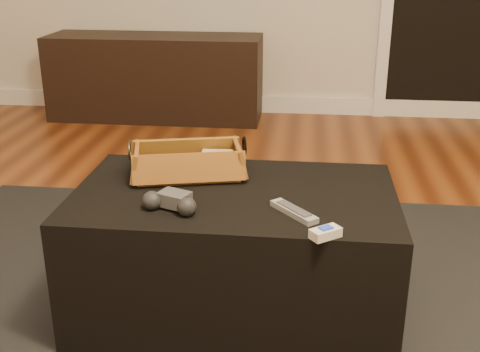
# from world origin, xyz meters

# --- Properties ---
(floor) EXTENTS (5.00, 5.50, 0.01)m
(floor) POSITION_xyz_m (0.00, 0.00, -0.01)
(floor) COLOR brown
(floor) RESTS_ON ground
(baseboard) EXTENTS (5.00, 0.04, 0.12)m
(baseboard) POSITION_xyz_m (0.00, 2.73, 0.06)
(baseboard) COLOR white
(baseboard) RESTS_ON floor
(media_cabinet) EXTENTS (1.45, 0.45, 0.57)m
(media_cabinet) POSITION_xyz_m (-0.71, 2.51, 0.29)
(media_cabinet) COLOR black
(media_cabinet) RESTS_ON floor
(area_rug) EXTENTS (2.60, 2.00, 0.01)m
(area_rug) POSITION_xyz_m (0.13, 0.13, 0.01)
(area_rug) COLOR black
(area_rug) RESTS_ON floor
(ottoman) EXTENTS (1.00, 0.60, 0.42)m
(ottoman) POSITION_xyz_m (0.13, 0.18, 0.22)
(ottoman) COLOR black
(ottoman) RESTS_ON area_rug
(tv_remote) EXTENTS (0.20, 0.11, 0.02)m
(tv_remote) POSITION_xyz_m (-0.05, 0.27, 0.46)
(tv_remote) COLOR black
(tv_remote) RESTS_ON wicker_basket
(cloth_bundle) EXTENTS (0.11, 0.08, 0.06)m
(cloth_bundle) POSITION_xyz_m (0.05, 0.34, 0.47)
(cloth_bundle) COLOR tan
(cloth_bundle) RESTS_ON wicker_basket
(wicker_basket) EXTENTS (0.41, 0.28, 0.13)m
(wicker_basket) POSITION_xyz_m (-0.04, 0.29, 0.48)
(wicker_basket) COLOR #925121
(wicker_basket) RESTS_ON ottoman
(game_controller) EXTENTS (0.18, 0.13, 0.06)m
(game_controller) POSITION_xyz_m (-0.04, 0.01, 0.46)
(game_controller) COLOR #3A3B3E
(game_controller) RESTS_ON ottoman
(silver_remote) EXTENTS (0.14, 0.16, 0.02)m
(silver_remote) POSITION_xyz_m (0.32, 0.03, 0.44)
(silver_remote) COLOR #94969B
(silver_remote) RESTS_ON ottoman
(cream_gadget) EXTENTS (0.09, 0.08, 0.03)m
(cream_gadget) POSITION_xyz_m (0.40, -0.11, 0.45)
(cream_gadget) COLOR beige
(cream_gadget) RESTS_ON ottoman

